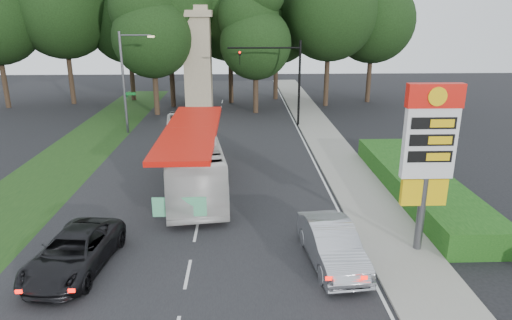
{
  "coord_description": "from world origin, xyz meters",
  "views": [
    {
      "loc": [
        2.04,
        -14.45,
        9.26
      ],
      "look_at": [
        2.79,
        7.53,
        2.2
      ],
      "focal_mm": 32.0,
      "sensor_mm": 36.0,
      "label": 1
    }
  ],
  "objects_px": {
    "monument": "(198,60)",
    "suv_charcoal": "(74,252)",
    "sedan_silver": "(332,244)",
    "gas_station_pylon": "(429,147)",
    "traffic_signal_mast": "(284,71)",
    "transit_bus": "(192,157)",
    "streetlight_signs": "(126,78)"
  },
  "relations": [
    {
      "from": "monument",
      "to": "suv_charcoal",
      "type": "bearing_deg",
      "value": -94.52
    },
    {
      "from": "gas_station_pylon",
      "to": "traffic_signal_mast",
      "type": "bearing_deg",
      "value": 99.09
    },
    {
      "from": "traffic_signal_mast",
      "to": "suv_charcoal",
      "type": "relative_size",
      "value": 1.39
    },
    {
      "from": "streetlight_signs",
      "to": "transit_bus",
      "type": "distance_m",
      "value": 13.93
    },
    {
      "from": "sedan_silver",
      "to": "streetlight_signs",
      "type": "bearing_deg",
      "value": 114.8
    },
    {
      "from": "gas_station_pylon",
      "to": "streetlight_signs",
      "type": "height_order",
      "value": "streetlight_signs"
    },
    {
      "from": "streetlight_signs",
      "to": "transit_bus",
      "type": "relative_size",
      "value": 0.67
    },
    {
      "from": "streetlight_signs",
      "to": "suv_charcoal",
      "type": "height_order",
      "value": "streetlight_signs"
    },
    {
      "from": "traffic_signal_mast",
      "to": "streetlight_signs",
      "type": "relative_size",
      "value": 0.9
    },
    {
      "from": "transit_bus",
      "to": "sedan_silver",
      "type": "height_order",
      "value": "transit_bus"
    },
    {
      "from": "sedan_silver",
      "to": "monument",
      "type": "bearing_deg",
      "value": 98.46
    },
    {
      "from": "gas_station_pylon",
      "to": "suv_charcoal",
      "type": "bearing_deg",
      "value": -175.91
    },
    {
      "from": "traffic_signal_mast",
      "to": "transit_bus",
      "type": "relative_size",
      "value": 0.6
    },
    {
      "from": "sedan_silver",
      "to": "gas_station_pylon",
      "type": "bearing_deg",
      "value": 6.62
    },
    {
      "from": "monument",
      "to": "suv_charcoal",
      "type": "relative_size",
      "value": 1.94
    },
    {
      "from": "sedan_silver",
      "to": "suv_charcoal",
      "type": "height_order",
      "value": "sedan_silver"
    },
    {
      "from": "traffic_signal_mast",
      "to": "sedan_silver",
      "type": "bearing_deg",
      "value": -90.45
    },
    {
      "from": "traffic_signal_mast",
      "to": "suv_charcoal",
      "type": "xyz_separation_m",
      "value": [
        -9.97,
        -22.97,
        -3.95
      ]
    },
    {
      "from": "monument",
      "to": "sedan_silver",
      "type": "distance_m",
      "value": 30.11
    },
    {
      "from": "sedan_silver",
      "to": "suv_charcoal",
      "type": "distance_m",
      "value": 9.79
    },
    {
      "from": "monument",
      "to": "gas_station_pylon",
      "type": "bearing_deg",
      "value": -68.2
    },
    {
      "from": "gas_station_pylon",
      "to": "monument",
      "type": "distance_m",
      "value": 30.17
    },
    {
      "from": "gas_station_pylon",
      "to": "transit_bus",
      "type": "bearing_deg",
      "value": 141.39
    },
    {
      "from": "suv_charcoal",
      "to": "monument",
      "type": "bearing_deg",
      "value": 92.14
    },
    {
      "from": "monument",
      "to": "sedan_silver",
      "type": "xyz_separation_m",
      "value": [
        7.5,
        -28.84,
        -4.3
      ]
    },
    {
      "from": "monument",
      "to": "streetlight_signs",
      "type": "bearing_deg",
      "value": -121.97
    },
    {
      "from": "gas_station_pylon",
      "to": "streetlight_signs",
      "type": "distance_m",
      "value": 25.74
    },
    {
      "from": "streetlight_signs",
      "to": "sedan_silver",
      "type": "relative_size",
      "value": 1.64
    },
    {
      "from": "monument",
      "to": "transit_bus",
      "type": "distance_m",
      "value": 20.44
    },
    {
      "from": "monument",
      "to": "traffic_signal_mast",
      "type": "bearing_deg",
      "value": -38.0
    },
    {
      "from": "traffic_signal_mast",
      "to": "monument",
      "type": "distance_m",
      "value": 9.76
    },
    {
      "from": "traffic_signal_mast",
      "to": "streetlight_signs",
      "type": "distance_m",
      "value": 12.83
    }
  ]
}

